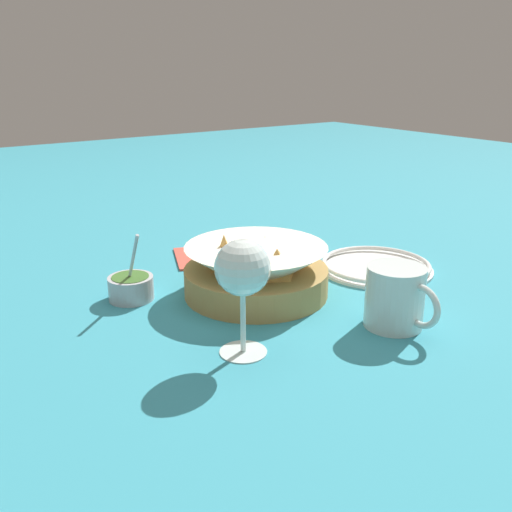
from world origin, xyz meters
TOP-DOWN VIEW (x-y plane):
  - ground_plane at (0.00, 0.00)m, footprint 4.00×4.00m
  - food_basket at (-0.02, 0.01)m, footprint 0.23×0.23m
  - sauce_cup at (-0.11, -0.16)m, footprint 0.08×0.07m
  - wine_glass at (0.13, -0.12)m, footprint 0.07×0.07m
  - beer_mug at (0.19, 0.10)m, footprint 0.12×0.08m
  - side_plate at (0.01, 0.25)m, footprint 0.20×0.20m
  - napkin at (-0.23, 0.01)m, footprint 0.14×0.12m

SIDE VIEW (x-z plane):
  - ground_plane at x=0.00m, z-range 0.00..0.00m
  - napkin at x=-0.23m, z-range 0.00..0.01m
  - side_plate at x=0.01m, z-range 0.00..0.01m
  - sauce_cup at x=-0.11m, z-range -0.04..0.08m
  - food_basket at x=-0.02m, z-range -0.01..0.09m
  - beer_mug at x=0.19m, z-range 0.00..0.08m
  - wine_glass at x=0.13m, z-range 0.03..0.19m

